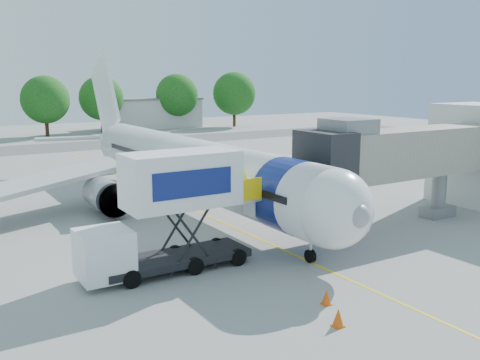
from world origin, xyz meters
TOP-DOWN VIEW (x-y plane):
  - ground at (0.00, 0.00)m, footprint 160.00×160.00m
  - guidance_line at (0.00, 0.00)m, footprint 0.15×70.00m
  - taxiway_strip at (0.00, 42.00)m, footprint 120.00×10.00m
  - aircraft at (0.00, 4.12)m, footprint 34.17×37.73m
  - jet_bridge at (7.99, -7.00)m, footprint 13.90×3.20m
  - catering_hiloader at (-6.27, -7.00)m, footprint 8.50×2.44m
  - safety_cone_a at (-2.59, -13.69)m, footprint 0.40×0.40m
  - safety_cone_b at (-3.49, -15.36)m, footprint 0.44×0.44m
  - outbuilding_right at (22.00, 62.00)m, footprint 16.40×7.40m
  - tree_d at (2.05, 56.46)m, footprint 7.23×7.23m
  - tree_e at (11.42, 58.75)m, footprint 7.22×7.22m
  - tree_f at (25.24, 59.12)m, footprint 7.53×7.53m
  - tree_g at (35.31, 56.01)m, footprint 7.81×7.81m

SIDE VIEW (x-z plane):
  - ground at x=0.00m, z-range 0.00..0.00m
  - taxiway_strip at x=0.00m, z-range 0.00..0.01m
  - guidance_line at x=0.00m, z-range 0.00..0.01m
  - safety_cone_a at x=-2.59m, z-range -0.01..0.62m
  - safety_cone_b at x=-3.49m, z-range -0.01..0.68m
  - outbuilding_right at x=22.00m, z-range 0.01..5.31m
  - catering_hiloader at x=-6.27m, z-range 0.01..5.51m
  - aircraft at x=0.00m, z-range -2.73..8.62m
  - jet_bridge at x=7.99m, z-range 1.04..7.64m
  - tree_e at x=11.42m, z-range 0.98..10.19m
  - tree_d at x=2.05m, z-range 0.98..10.20m
  - tree_f at x=25.24m, z-range 1.02..10.62m
  - tree_g at x=35.31m, z-range 1.06..11.03m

